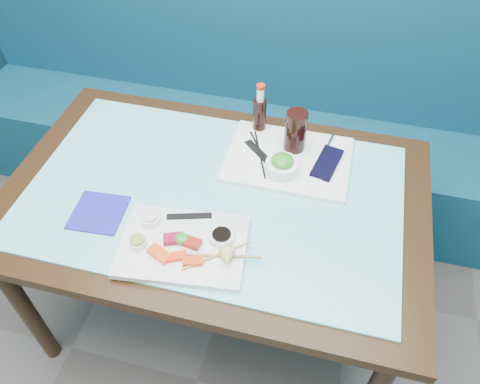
% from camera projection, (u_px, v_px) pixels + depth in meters
% --- Properties ---
extents(booth_bench, '(3.00, 0.56, 1.17)m').
position_uv_depth(booth_bench, '(264.00, 126.00, 2.37)').
color(booth_bench, navy).
rests_on(booth_bench, ground).
extents(dining_table, '(1.40, 0.90, 0.75)m').
position_uv_depth(dining_table, '(215.00, 210.00, 1.61)').
color(dining_table, black).
rests_on(dining_table, ground).
extents(glass_top, '(1.22, 0.76, 0.01)m').
position_uv_depth(glass_top, '(213.00, 193.00, 1.54)').
color(glass_top, '#6AD2D4').
rests_on(glass_top, dining_table).
extents(sashimi_plate, '(0.40, 0.31, 0.02)m').
position_uv_depth(sashimi_plate, '(183.00, 246.00, 1.38)').
color(sashimi_plate, white).
rests_on(sashimi_plate, glass_top).
extents(salmon_left, '(0.08, 0.06, 0.02)m').
position_uv_depth(salmon_left, '(160.00, 254.00, 1.34)').
color(salmon_left, '#FF4A0A').
rests_on(salmon_left, sashimi_plate).
extents(salmon_mid, '(0.06, 0.05, 0.01)m').
position_uv_depth(salmon_mid, '(177.00, 256.00, 1.34)').
color(salmon_mid, '#FF340A').
rests_on(salmon_mid, sashimi_plate).
extents(salmon_right, '(0.06, 0.04, 0.01)m').
position_uv_depth(salmon_right, '(193.00, 261.00, 1.32)').
color(salmon_right, '#E44009').
rests_on(salmon_right, sashimi_plate).
extents(tuna_left, '(0.07, 0.05, 0.02)m').
position_uv_depth(tuna_left, '(173.00, 239.00, 1.38)').
color(tuna_left, maroon).
rests_on(tuna_left, sashimi_plate).
extents(tuna_right, '(0.06, 0.04, 0.02)m').
position_uv_depth(tuna_right, '(191.00, 243.00, 1.37)').
color(tuna_right, maroon).
rests_on(tuna_right, sashimi_plate).
extents(seaweed_garnish, '(0.05, 0.05, 0.02)m').
position_uv_depth(seaweed_garnish, '(182.00, 239.00, 1.37)').
color(seaweed_garnish, '#229424').
rests_on(seaweed_garnish, sashimi_plate).
extents(ramekin_wasabi, '(0.06, 0.06, 0.02)m').
position_uv_depth(ramekin_wasabi, '(138.00, 243.00, 1.36)').
color(ramekin_wasabi, white).
rests_on(ramekin_wasabi, sashimi_plate).
extents(wasabi_fill, '(0.05, 0.05, 0.01)m').
position_uv_depth(wasabi_fill, '(137.00, 239.00, 1.35)').
color(wasabi_fill, olive).
rests_on(wasabi_fill, ramekin_wasabi).
extents(ramekin_ginger, '(0.07, 0.07, 0.02)m').
position_uv_depth(ramekin_ginger, '(151.00, 220.00, 1.42)').
color(ramekin_ginger, white).
rests_on(ramekin_ginger, sashimi_plate).
extents(ginger_fill, '(0.05, 0.05, 0.01)m').
position_uv_depth(ginger_fill, '(150.00, 216.00, 1.41)').
color(ginger_fill, beige).
rests_on(ginger_fill, ramekin_ginger).
extents(soy_dish, '(0.10, 0.10, 0.02)m').
position_uv_depth(soy_dish, '(222.00, 236.00, 1.38)').
color(soy_dish, silver).
rests_on(soy_dish, sashimi_plate).
extents(soy_fill, '(0.07, 0.07, 0.01)m').
position_uv_depth(soy_fill, '(222.00, 234.00, 1.38)').
color(soy_fill, black).
rests_on(soy_fill, soy_dish).
extents(lemon_wedge, '(0.06, 0.05, 0.05)m').
position_uv_depth(lemon_wedge, '(227.00, 257.00, 1.31)').
color(lemon_wedge, '#E3C66B').
rests_on(lemon_wedge, sashimi_plate).
extents(chopstick_sleeve, '(0.14, 0.06, 0.00)m').
position_uv_depth(chopstick_sleeve, '(189.00, 216.00, 1.44)').
color(chopstick_sleeve, black).
rests_on(chopstick_sleeve, sashimi_plate).
extents(wooden_chopstick_a, '(0.17, 0.15, 0.01)m').
position_uv_depth(wooden_chopstick_a, '(217.00, 255.00, 1.34)').
color(wooden_chopstick_a, '#A98A4F').
rests_on(wooden_chopstick_a, sashimi_plate).
extents(wooden_chopstick_b, '(0.24, 0.06, 0.01)m').
position_uv_depth(wooden_chopstick_b, '(221.00, 256.00, 1.34)').
color(wooden_chopstick_b, '#A07A4B').
rests_on(wooden_chopstick_b, sashimi_plate).
extents(serving_tray, '(0.43, 0.32, 0.02)m').
position_uv_depth(serving_tray, '(288.00, 159.00, 1.64)').
color(serving_tray, white).
rests_on(serving_tray, glass_top).
extents(paper_placemat, '(0.39, 0.32, 0.00)m').
position_uv_depth(paper_placemat, '(288.00, 157.00, 1.63)').
color(paper_placemat, white).
rests_on(paper_placemat, serving_tray).
extents(seaweed_bowl, '(0.11, 0.11, 0.04)m').
position_uv_depth(seaweed_bowl, '(282.00, 167.00, 1.57)').
color(seaweed_bowl, white).
rests_on(seaweed_bowl, serving_tray).
extents(seaweed_salad, '(0.10, 0.10, 0.04)m').
position_uv_depth(seaweed_salad, '(282.00, 161.00, 1.55)').
color(seaweed_salad, '#2F8A1F').
rests_on(seaweed_salad, seaweed_bowl).
extents(cola_glass, '(0.09, 0.09, 0.15)m').
position_uv_depth(cola_glass, '(296.00, 131.00, 1.61)').
color(cola_glass, black).
rests_on(cola_glass, serving_tray).
extents(navy_pouch, '(0.10, 0.17, 0.01)m').
position_uv_depth(navy_pouch, '(327.00, 163.00, 1.60)').
color(navy_pouch, black).
rests_on(navy_pouch, serving_tray).
extents(fork, '(0.03, 0.09, 0.01)m').
position_uv_depth(fork, '(329.00, 143.00, 1.67)').
color(fork, silver).
rests_on(fork, serving_tray).
extents(black_chopstick_a, '(0.09, 0.23, 0.01)m').
position_uv_depth(black_chopstick_a, '(260.00, 154.00, 1.64)').
color(black_chopstick_a, black).
rests_on(black_chopstick_a, serving_tray).
extents(black_chopstick_b, '(0.14, 0.22, 0.01)m').
position_uv_depth(black_chopstick_b, '(262.00, 154.00, 1.64)').
color(black_chopstick_b, black).
rests_on(black_chopstick_b, serving_tray).
extents(tray_sleeve, '(0.15, 0.14, 0.00)m').
position_uv_depth(tray_sleeve, '(261.00, 154.00, 1.64)').
color(tray_sleeve, black).
rests_on(tray_sleeve, serving_tray).
extents(cola_bottle_body, '(0.06, 0.06, 0.14)m').
position_uv_depth(cola_bottle_body, '(260.00, 116.00, 1.71)').
color(cola_bottle_body, black).
rests_on(cola_bottle_body, glass_top).
extents(cola_bottle_neck, '(0.03, 0.03, 0.05)m').
position_uv_depth(cola_bottle_neck, '(260.00, 95.00, 1.64)').
color(cola_bottle_neck, white).
rests_on(cola_bottle_neck, cola_bottle_body).
extents(cola_bottle_cap, '(0.03, 0.03, 0.01)m').
position_uv_depth(cola_bottle_cap, '(261.00, 87.00, 1.61)').
color(cola_bottle_cap, red).
rests_on(cola_bottle_cap, cola_bottle_neck).
extents(blue_napkin, '(0.17, 0.17, 0.01)m').
position_uv_depth(blue_napkin, '(99.00, 212.00, 1.48)').
color(blue_napkin, '#1C1E9C').
rests_on(blue_napkin, glass_top).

